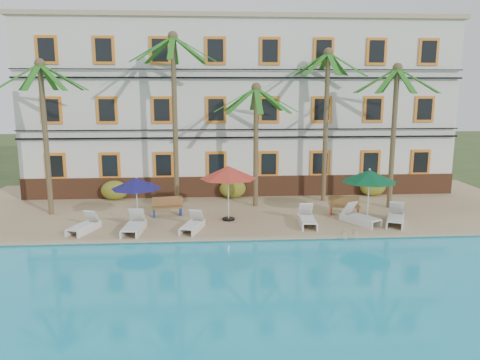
{
  "coord_description": "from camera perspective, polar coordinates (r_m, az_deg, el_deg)",
  "views": [
    {
      "loc": [
        -1.94,
        -19.47,
        6.4
      ],
      "look_at": [
        -0.42,
        3.0,
        2.0
      ],
      "focal_mm": 35.0,
      "sensor_mm": 36.0,
      "label": 1
    }
  ],
  "objects": [
    {
      "name": "lounger_c",
      "position": [
        20.8,
        -5.81,
        -5.41
      ],
      "size": [
        1.14,
        1.89,
        0.84
      ],
      "color": "silver",
      "rests_on": "pool_deck"
    },
    {
      "name": "umbrella_blue",
      "position": [
        21.66,
        -12.54,
        -0.42
      ],
      "size": [
        2.27,
        2.27,
        2.28
      ],
      "color": "black",
      "rests_on": "pool_deck"
    },
    {
      "name": "palm_e",
      "position": [
        25.26,
        18.33,
        7.46
      ],
      "size": [
        4.36,
        4.36,
        7.43
      ],
      "color": "brown",
      "rests_on": "pool_deck"
    },
    {
      "name": "shrub_right",
      "position": [
        28.31,
        15.89,
        -0.78
      ],
      "size": [
        1.5,
        0.9,
        1.1
      ],
      "primitive_type": "ellipsoid",
      "color": "#335E1B",
      "rests_on": "pool_deck"
    },
    {
      "name": "pool_ladder",
      "position": [
        20.33,
        13.18,
        -6.86
      ],
      "size": [
        0.54,
        0.74,
        0.74
      ],
      "color": "silver",
      "rests_on": "ground"
    },
    {
      "name": "shrub_left",
      "position": [
        27.19,
        -15.05,
        -1.22
      ],
      "size": [
        1.5,
        0.9,
        1.1
      ],
      "primitive_type": "ellipsoid",
      "color": "#335E1B",
      "rests_on": "pool_deck"
    },
    {
      "name": "lounger_b",
      "position": [
        20.95,
        -12.8,
        -5.42
      ],
      "size": [
        0.88,
        2.08,
        0.96
      ],
      "color": "silver",
      "rests_on": "pool_deck"
    },
    {
      "name": "hotel_building",
      "position": [
        29.53,
        -0.1,
        9.07
      ],
      "size": [
        25.4,
        6.44,
        10.22
      ],
      "color": "silver",
      "rests_on": "pool_deck"
    },
    {
      "name": "lounger_d",
      "position": [
        21.72,
        8.2,
        -4.69
      ],
      "size": [
        0.84,
        2.0,
        0.92
      ],
      "color": "silver",
      "rests_on": "pool_deck"
    },
    {
      "name": "palm_a",
      "position": [
        24.53,
        -22.8,
        7.26
      ],
      "size": [
        4.36,
        4.36,
        7.57
      ],
      "color": "brown",
      "rests_on": "pool_deck"
    },
    {
      "name": "swimming_pool",
      "position": [
        14.1,
        4.61,
        -15.52
      ],
      "size": [
        26.0,
        12.0,
        0.2
      ],
      "primitive_type": "cube",
      "color": "#1CAED4",
      "rests_on": "ground"
    },
    {
      "name": "umbrella_green",
      "position": [
        22.43,
        15.49,
        0.44
      ],
      "size": [
        2.55,
        2.55,
        2.55
      ],
      "color": "black",
      "rests_on": "pool_deck"
    },
    {
      "name": "shrub_mid",
      "position": [
        26.7,
        -0.91,
        -1.05
      ],
      "size": [
        1.5,
        0.9,
        1.1
      ],
      "primitive_type": "ellipsoid",
      "color": "#335E1B",
      "rests_on": "pool_deck"
    },
    {
      "name": "palm_b",
      "position": [
        24.17,
        -8.0,
        9.83
      ],
      "size": [
        4.36,
        4.36,
        8.95
      ],
      "color": "brown",
      "rests_on": "pool_deck"
    },
    {
      "name": "bench_left",
      "position": [
        23.32,
        -8.88,
        -3.18
      ],
      "size": [
        1.56,
        0.75,
        0.93
      ],
      "color": "olive",
      "rests_on": "pool_deck"
    },
    {
      "name": "palm_d",
      "position": [
        25.92,
        10.5,
        9.0
      ],
      "size": [
        4.36,
        4.36,
        8.29
      ],
      "color": "brown",
      "rests_on": "pool_deck"
    },
    {
      "name": "pool_coping",
      "position": [
        19.65,
        2.01,
        -7.1
      ],
      "size": [
        30.0,
        0.35,
        0.06
      ],
      "primitive_type": "cube",
      "color": "tan",
      "rests_on": "pool_deck"
    },
    {
      "name": "bench_right",
      "position": [
        23.82,
        12.64,
        -3.02
      ],
      "size": [
        1.57,
        0.81,
        0.93
      ],
      "color": "olive",
      "rests_on": "pool_deck"
    },
    {
      "name": "lounger_f",
      "position": [
        22.83,
        18.44,
        -4.35
      ],
      "size": [
        1.49,
        2.14,
        0.96
      ],
      "color": "silver",
      "rests_on": "pool_deck"
    },
    {
      "name": "umbrella_red",
      "position": [
        21.88,
        -1.44,
        0.91
      ],
      "size": [
        2.69,
        2.69,
        2.69
      ],
      "color": "black",
      "rests_on": "pool_deck"
    },
    {
      "name": "lounger_a",
      "position": [
        21.63,
        -18.47,
        -5.29
      ],
      "size": [
        1.21,
        1.91,
        0.85
      ],
      "color": "silver",
      "rests_on": "pool_deck"
    },
    {
      "name": "ground",
      "position": [
        20.58,
        1.74,
        -7.07
      ],
      "size": [
        100.0,
        100.0,
        0.0
      ],
      "primitive_type": "plane",
      "color": "#384C23",
      "rests_on": "ground"
    },
    {
      "name": "lounger_e",
      "position": [
        22.47,
        14.37,
        -4.38
      ],
      "size": [
        1.62,
        2.08,
        0.94
      ],
      "color": "silver",
      "rests_on": "pool_deck"
    },
    {
      "name": "palm_c",
      "position": [
        24.35,
        1.96,
        6.55
      ],
      "size": [
        4.36,
        4.36,
        6.47
      ],
      "color": "brown",
      "rests_on": "pool_deck"
    },
    {
      "name": "pool_deck",
      "position": [
        25.33,
        0.65,
        -3.29
      ],
      "size": [
        30.0,
        12.0,
        0.25
      ],
      "primitive_type": "cube",
      "color": "tan",
      "rests_on": "ground"
    }
  ]
}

